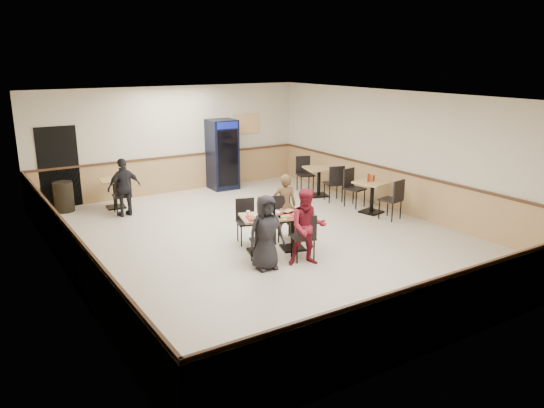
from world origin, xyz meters
TOP-DOWN VIEW (x-y plane):
  - ground at (0.00, 0.00)m, footprint 10.00×10.00m
  - room_shell at (1.78, 2.55)m, footprint 10.00×10.00m
  - main_table at (-0.14, -0.68)m, footprint 1.54×1.06m
  - main_chairs at (-0.19, -0.66)m, footprint 1.64×1.92m
  - diner_woman_left at (-0.80, -1.37)m, footprint 0.73×0.53m
  - diner_woman_right at (-0.04, -1.59)m, footprint 0.88×0.80m
  - diner_man_opposite at (0.53, 0.02)m, footprint 0.60×0.53m
  - lone_diner at (-1.94, 3.34)m, footprint 0.88×0.45m
  - tabletop_clutter at (-0.11, -0.72)m, footprint 1.28×0.75m
  - side_table_near at (3.34, 0.32)m, footprint 0.89×0.89m
  - side_table_near_chair_south at (3.34, -0.33)m, footprint 0.56×0.56m
  - side_table_near_chair_north at (3.34, 0.96)m, footprint 0.56×0.56m
  - side_table_far at (3.22, 2.35)m, footprint 0.94×0.94m
  - side_table_far_chair_south at (3.22, 1.70)m, footprint 0.59×0.59m
  - side_table_far_chair_north at (3.22, 3.00)m, footprint 0.59×0.59m
  - condiment_caddy at (3.31, 0.37)m, footprint 0.23×0.06m
  - back_table at (-1.94, 4.20)m, footprint 0.77×0.77m
  - back_table_chair_lone at (-1.94, 3.60)m, footprint 0.48×0.48m
  - pepsi_cooler at (1.37, 4.59)m, footprint 0.80×0.80m
  - trash_bin at (-3.14, 4.55)m, footprint 0.48×0.48m

SIDE VIEW (x-z plane):
  - ground at x=0.00m, z-range 0.00..0.00m
  - trash_bin at x=-3.14m, z-range 0.00..0.76m
  - main_chairs at x=-0.19m, z-range 0.00..0.95m
  - back_table_chair_lone at x=-1.94m, z-range 0.00..0.96m
  - main_table at x=-0.14m, z-range 0.12..0.87m
  - back_table at x=-1.94m, z-range 0.12..0.88m
  - side_table_near_chair_south at x=3.34m, z-range 0.00..1.02m
  - side_table_near_chair_north at x=3.34m, z-range 0.00..1.02m
  - side_table_far_chair_south at x=3.22m, z-range 0.00..1.03m
  - side_table_far_chair_north at x=3.22m, z-range 0.00..1.03m
  - side_table_near at x=3.34m, z-range 0.13..0.93m
  - side_table_far at x=3.22m, z-range 0.13..0.94m
  - room_shell at x=1.78m, z-range -4.42..5.58m
  - diner_man_opposite at x=0.53m, z-range 0.00..1.37m
  - diner_woman_left at x=-0.80m, z-range 0.00..1.40m
  - lone_diner at x=-1.94m, z-range 0.00..1.43m
  - diner_woman_right at x=-0.04m, z-range 0.00..1.46m
  - tabletop_clutter at x=-0.11m, z-range 0.71..0.83m
  - condiment_caddy at x=3.31m, z-range 0.79..0.99m
  - pepsi_cooler at x=1.37m, z-range 0.00..2.04m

